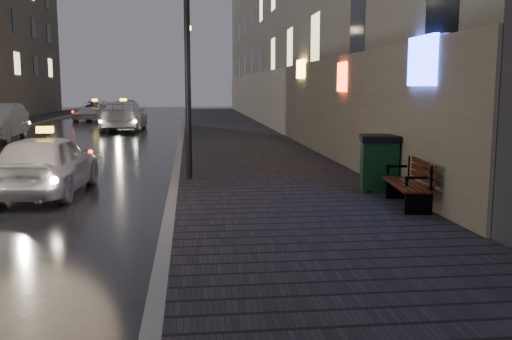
{
  "coord_description": "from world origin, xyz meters",
  "views": [
    {
      "loc": [
        1.88,
        -7.61,
        2.34
      ],
      "look_at": [
        3.05,
        2.46,
        0.85
      ],
      "focal_mm": 40.0,
      "sensor_mm": 36.0,
      "label": 1
    }
  ],
  "objects_px": {
    "lamp_near": "(187,36)",
    "trash_bin": "(379,163)",
    "taxi_far": "(95,110)",
    "lamp_far": "(188,64)",
    "bench": "(412,183)",
    "taxi_near": "(47,164)",
    "taxi_mid": "(124,115)",
    "car_far": "(128,107)"
  },
  "relations": [
    {
      "from": "bench",
      "to": "car_far",
      "type": "bearing_deg",
      "value": 110.14
    },
    {
      "from": "lamp_far",
      "to": "trash_bin",
      "type": "xyz_separation_m",
      "value": [
        3.95,
        -18.17,
        -2.73
      ]
    },
    {
      "from": "lamp_far",
      "to": "taxi_near",
      "type": "bearing_deg",
      "value": -100.37
    },
    {
      "from": "lamp_far",
      "to": "taxi_far",
      "type": "bearing_deg",
      "value": 119.58
    },
    {
      "from": "lamp_near",
      "to": "lamp_far",
      "type": "height_order",
      "value": "same"
    },
    {
      "from": "taxi_mid",
      "to": "lamp_far",
      "type": "bearing_deg",
      "value": 150.39
    },
    {
      "from": "bench",
      "to": "taxi_near",
      "type": "xyz_separation_m",
      "value": [
        -7.15,
        2.82,
        0.09
      ]
    },
    {
      "from": "lamp_near",
      "to": "taxi_near",
      "type": "distance_m",
      "value": 4.27
    },
    {
      "from": "trash_bin",
      "to": "taxi_mid",
      "type": "bearing_deg",
      "value": 122.15
    },
    {
      "from": "lamp_far",
      "to": "taxi_mid",
      "type": "bearing_deg",
      "value": 150.04
    },
    {
      "from": "lamp_near",
      "to": "taxi_mid",
      "type": "distance_m",
      "value": 18.58
    },
    {
      "from": "lamp_near",
      "to": "trash_bin",
      "type": "relative_size",
      "value": 4.44
    },
    {
      "from": "taxi_mid",
      "to": "bench",
      "type": "bearing_deg",
      "value": 109.64
    },
    {
      "from": "taxi_near",
      "to": "taxi_far",
      "type": "relative_size",
      "value": 0.81
    },
    {
      "from": "trash_bin",
      "to": "taxi_near",
      "type": "bearing_deg",
      "value": -178.61
    },
    {
      "from": "taxi_near",
      "to": "car_far",
      "type": "height_order",
      "value": "car_far"
    },
    {
      "from": "lamp_near",
      "to": "taxi_near",
      "type": "xyz_separation_m",
      "value": [
        -3.09,
        -0.87,
        -2.82
      ]
    },
    {
      "from": "lamp_far",
      "to": "taxi_far",
      "type": "xyz_separation_m",
      "value": [
        -6.58,
        11.6,
        -2.81
      ]
    },
    {
      "from": "taxi_far",
      "to": "lamp_near",
      "type": "bearing_deg",
      "value": -70.23
    },
    {
      "from": "bench",
      "to": "taxi_mid",
      "type": "height_order",
      "value": "taxi_mid"
    },
    {
      "from": "trash_bin",
      "to": "car_far",
      "type": "bearing_deg",
      "value": 115.53
    },
    {
      "from": "lamp_far",
      "to": "bench",
      "type": "bearing_deg",
      "value": -78.33
    },
    {
      "from": "taxi_near",
      "to": "taxi_mid",
      "type": "bearing_deg",
      "value": -85.41
    },
    {
      "from": "lamp_near",
      "to": "taxi_mid",
      "type": "relative_size",
      "value": 0.98
    },
    {
      "from": "lamp_near",
      "to": "trash_bin",
      "type": "height_order",
      "value": "lamp_near"
    },
    {
      "from": "lamp_near",
      "to": "taxi_near",
      "type": "relative_size",
      "value": 1.34
    },
    {
      "from": "taxi_mid",
      "to": "car_far",
      "type": "distance_m",
      "value": 16.59
    },
    {
      "from": "lamp_far",
      "to": "trash_bin",
      "type": "relative_size",
      "value": 4.44
    },
    {
      "from": "lamp_near",
      "to": "bench",
      "type": "relative_size",
      "value": 3.0
    },
    {
      "from": "trash_bin",
      "to": "lamp_far",
      "type": "bearing_deg",
      "value": 114.08
    },
    {
      "from": "lamp_near",
      "to": "taxi_far",
      "type": "distance_m",
      "value": 28.51
    },
    {
      "from": "taxi_mid",
      "to": "car_far",
      "type": "relative_size",
      "value": 1.35
    },
    {
      "from": "trash_bin",
      "to": "taxi_far",
      "type": "relative_size",
      "value": 0.24
    },
    {
      "from": "taxi_near",
      "to": "car_far",
      "type": "relative_size",
      "value": 0.99
    },
    {
      "from": "lamp_near",
      "to": "trash_bin",
      "type": "xyz_separation_m",
      "value": [
        3.95,
        -2.17,
        -2.73
      ]
    },
    {
      "from": "bench",
      "to": "taxi_far",
      "type": "height_order",
      "value": "taxi_far"
    },
    {
      "from": "lamp_near",
      "to": "bench",
      "type": "bearing_deg",
      "value": -42.23
    },
    {
      "from": "lamp_far",
      "to": "taxi_mid",
      "type": "distance_m",
      "value": 4.9
    },
    {
      "from": "trash_bin",
      "to": "taxi_near",
      "type": "xyz_separation_m",
      "value": [
        -7.04,
        1.3,
        -0.08
      ]
    },
    {
      "from": "lamp_far",
      "to": "bench",
      "type": "xyz_separation_m",
      "value": [
        4.07,
        -19.69,
        -2.9
      ]
    },
    {
      "from": "lamp_far",
      "to": "trash_bin",
      "type": "height_order",
      "value": "lamp_far"
    },
    {
      "from": "lamp_near",
      "to": "taxi_far",
      "type": "xyz_separation_m",
      "value": [
        -6.58,
        27.6,
        -2.81
      ]
    }
  ]
}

